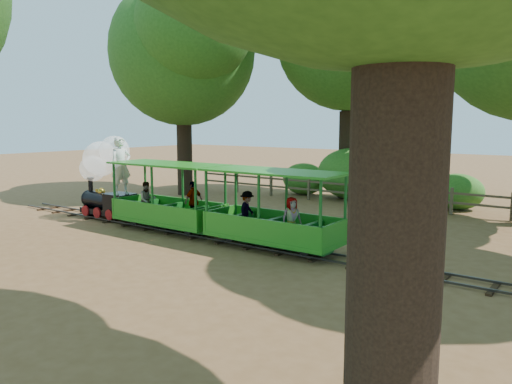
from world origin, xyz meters
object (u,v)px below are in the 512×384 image
Objects in this scene: locomotive at (105,171)px; fence at (374,192)px; carriage_front at (169,205)px; carriage_rear at (271,220)px.

locomotive is 10.32m from fence.
fence is (6.50, 7.94, -1.11)m from locomotive.
locomotive is 3.29m from carriage_front.
locomotive is at bearing 179.62° from carriage_rear.
carriage_front is 0.21× the size of fence.
carriage_front is 8.69m from fence.
carriage_front and carriage_rear have the same top height.
locomotive reaches higher than carriage_front.
carriage_front is at bearing -112.50° from fence.
carriage_front is at bearing -179.40° from carriage_rear.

